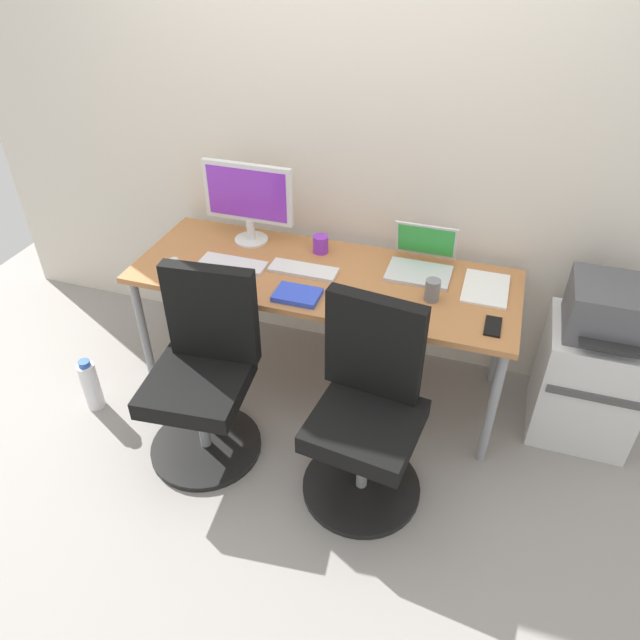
% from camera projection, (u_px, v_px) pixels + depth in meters
% --- Properties ---
extents(ground_plane, '(5.28, 5.28, 0.00)m').
position_uv_depth(ground_plane, '(323.00, 380.00, 3.32)').
color(ground_plane, gray).
extents(back_wall, '(4.40, 0.04, 2.60)m').
position_uv_depth(back_wall, '(350.00, 126.00, 2.88)').
color(back_wall, silver).
rests_on(back_wall, ground).
extents(desk, '(1.90, 0.69, 0.70)m').
position_uv_depth(desk, '(323.00, 284.00, 2.94)').
color(desk, '#B77542').
rests_on(desk, ground).
extents(office_chair_left, '(0.54, 0.54, 0.94)m').
position_uv_depth(office_chair_left, '(204.00, 376.00, 2.72)').
color(office_chair_left, black).
rests_on(office_chair_left, ground).
extents(office_chair_right, '(0.54, 0.54, 0.94)m').
position_uv_depth(office_chair_right, '(367.00, 414.00, 2.52)').
color(office_chair_right, black).
rests_on(office_chair_right, ground).
extents(side_cabinet, '(0.46, 0.45, 0.61)m').
position_uv_depth(side_cabinet, '(587.00, 381.00, 2.87)').
color(side_cabinet, silver).
rests_on(side_cabinet, ground).
extents(printer, '(0.38, 0.40, 0.24)m').
position_uv_depth(printer, '(613.00, 310.00, 2.62)').
color(printer, '#515156').
rests_on(printer, side_cabinet).
extents(water_bottle_on_floor, '(0.09, 0.09, 0.31)m').
position_uv_depth(water_bottle_on_floor, '(91.00, 385.00, 3.07)').
color(water_bottle_on_floor, white).
rests_on(water_bottle_on_floor, ground).
extents(desktop_monitor, '(0.48, 0.18, 0.43)m').
position_uv_depth(desktop_monitor, '(248.00, 198.00, 3.03)').
color(desktop_monitor, silver).
rests_on(desktop_monitor, desk).
extents(open_laptop, '(0.31, 0.29, 0.22)m').
position_uv_depth(open_laptop, '(422.00, 260.00, 2.91)').
color(open_laptop, silver).
rests_on(open_laptop, desk).
extents(keyboard_by_monitor, '(0.34, 0.12, 0.02)m').
position_uv_depth(keyboard_by_monitor, '(233.00, 264.00, 2.97)').
color(keyboard_by_monitor, silver).
rests_on(keyboard_by_monitor, desk).
extents(keyboard_by_laptop, '(0.34, 0.12, 0.02)m').
position_uv_depth(keyboard_by_laptop, '(303.00, 270.00, 2.92)').
color(keyboard_by_laptop, silver).
rests_on(keyboard_by_laptop, desk).
extents(mouse_by_monitor, '(0.06, 0.10, 0.03)m').
position_uv_depth(mouse_by_monitor, '(172.00, 262.00, 2.97)').
color(mouse_by_monitor, silver).
rests_on(mouse_by_monitor, desk).
extents(mouse_by_laptop, '(0.06, 0.10, 0.03)m').
position_uv_depth(mouse_by_laptop, '(390.00, 311.00, 2.62)').
color(mouse_by_laptop, silver).
rests_on(mouse_by_laptop, desk).
extents(coffee_mug, '(0.08, 0.08, 0.09)m').
position_uv_depth(coffee_mug, '(321.00, 244.00, 3.05)').
color(coffee_mug, purple).
rests_on(coffee_mug, desk).
extents(pen_cup, '(0.07, 0.07, 0.10)m').
position_uv_depth(pen_cup, '(432.00, 290.00, 2.69)').
color(pen_cup, slate).
rests_on(pen_cup, desk).
extents(phone_near_monitor, '(0.07, 0.14, 0.01)m').
position_uv_depth(phone_near_monitor, '(493.00, 326.00, 2.55)').
color(phone_near_monitor, black).
rests_on(phone_near_monitor, desk).
extents(notebook, '(0.21, 0.15, 0.03)m').
position_uv_depth(notebook, '(297.00, 295.00, 2.73)').
color(notebook, blue).
rests_on(notebook, desk).
extents(paper_pile, '(0.21, 0.30, 0.01)m').
position_uv_depth(paper_pile, '(486.00, 288.00, 2.79)').
color(paper_pile, white).
rests_on(paper_pile, desk).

